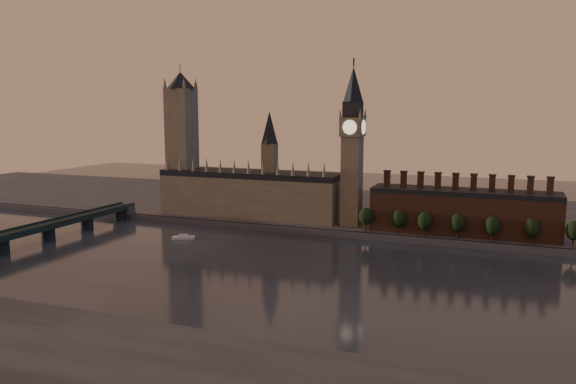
% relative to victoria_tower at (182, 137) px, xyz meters
% --- Properties ---
extents(ground, '(900.00, 900.00, 0.00)m').
position_rel_victoria_tower_xyz_m(ground, '(120.00, -115.00, -59.09)').
color(ground, black).
rests_on(ground, ground).
extents(north_bank, '(900.00, 182.00, 4.00)m').
position_rel_victoria_tower_xyz_m(north_bank, '(120.00, 63.04, -57.09)').
color(north_bank, '#4E4E53').
rests_on(north_bank, ground).
extents(palace_of_westminster, '(130.00, 30.30, 74.00)m').
position_rel_victoria_tower_xyz_m(palace_of_westminster, '(55.59, -0.09, -37.46)').
color(palace_of_westminster, '#7C7358').
rests_on(palace_of_westminster, north_bank).
extents(victoria_tower, '(24.00, 24.00, 108.00)m').
position_rel_victoria_tower_xyz_m(victoria_tower, '(0.00, 0.00, 0.00)').
color(victoria_tower, '#7C7358').
rests_on(victoria_tower, north_bank).
extents(big_ben, '(15.00, 15.00, 107.00)m').
position_rel_victoria_tower_xyz_m(big_ben, '(130.00, -5.00, -2.26)').
color(big_ben, '#7C7358').
rests_on(big_ben, north_bank).
extents(chimney_block, '(110.00, 25.00, 37.00)m').
position_rel_victoria_tower_xyz_m(chimney_block, '(200.00, -5.00, -41.27)').
color(chimney_block, brown).
rests_on(chimney_block, north_bank).
extents(embankment_tree_0, '(8.60, 8.60, 14.88)m').
position_rel_victoria_tower_xyz_m(embankment_tree_0, '(143.54, -20.56, -45.62)').
color(embankment_tree_0, black).
rests_on(embankment_tree_0, north_bank).
extents(embankment_tree_1, '(8.60, 8.60, 14.88)m').
position_rel_victoria_tower_xyz_m(embankment_tree_1, '(163.89, -19.98, -45.62)').
color(embankment_tree_1, black).
rests_on(embankment_tree_1, north_bank).
extents(embankment_tree_2, '(8.60, 8.60, 14.88)m').
position_rel_victoria_tower_xyz_m(embankment_tree_2, '(179.41, -21.37, -45.62)').
color(embankment_tree_2, black).
rests_on(embankment_tree_2, north_bank).
extents(embankment_tree_3, '(8.60, 8.60, 14.88)m').
position_rel_victoria_tower_xyz_m(embankment_tree_3, '(198.17, -21.17, -45.62)').
color(embankment_tree_3, black).
rests_on(embankment_tree_3, north_bank).
extents(embankment_tree_4, '(8.60, 8.60, 14.88)m').
position_rel_victoria_tower_xyz_m(embankment_tree_4, '(217.23, -21.45, -45.62)').
color(embankment_tree_4, black).
rests_on(embankment_tree_4, north_bank).
extents(embankment_tree_5, '(8.60, 8.60, 14.88)m').
position_rel_victoria_tower_xyz_m(embankment_tree_5, '(237.93, -20.29, -45.62)').
color(embankment_tree_5, black).
rests_on(embankment_tree_5, north_bank).
extents(embankment_tree_6, '(8.60, 8.60, 14.88)m').
position_rel_victoria_tower_xyz_m(embankment_tree_6, '(259.12, -20.13, -45.62)').
color(embankment_tree_6, black).
rests_on(embankment_tree_6, north_bank).
extents(westminster_bridge, '(14.00, 200.00, 11.55)m').
position_rel_victoria_tower_xyz_m(westminster_bridge, '(-35.00, -117.70, -51.65)').
color(westminster_bridge, black).
rests_on(westminster_bridge, ground).
extents(river_boat, '(14.08, 9.07, 2.73)m').
position_rel_victoria_tower_xyz_m(river_boat, '(39.49, -64.54, -58.04)').
color(river_boat, silver).
rests_on(river_boat, ground).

